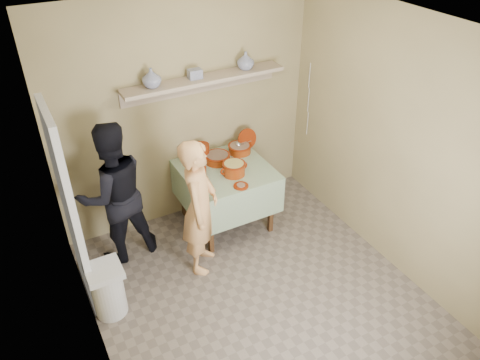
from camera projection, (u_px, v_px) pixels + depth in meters
ground at (263, 302)px, 4.59m from camera, size 3.50×3.50×0.00m
tile_panel at (70, 212)px, 4.16m from camera, size 0.06×0.70×2.00m
plate_stack_a at (190, 156)px, 5.26m from camera, size 0.14×0.14×0.19m
plate_stack_b at (202, 152)px, 5.31m from camera, size 0.17×0.17×0.20m
bowl_stack at (199, 174)px, 4.98m from camera, size 0.15×0.15×0.15m
empty_bowl at (198, 170)px, 5.14m from camera, size 0.18×0.18×0.05m
propped_lid at (247, 139)px, 5.53m from camera, size 0.25×0.10×0.24m
vase_right at (246, 61)px, 5.05m from camera, size 0.23×0.23×0.19m
vase_left at (151, 78)px, 4.63m from camera, size 0.27×0.27×0.20m
ceramic_box at (195, 74)px, 4.85m from camera, size 0.14×0.11×0.10m
person_cook at (200, 207)px, 4.63m from camera, size 0.60×0.65×1.49m
person_helper at (114, 194)px, 4.76m from camera, size 0.82×0.67×1.58m
room_shell at (268, 162)px, 3.70m from camera, size 3.04×3.54×2.62m
serving_table at (226, 177)px, 5.27m from camera, size 0.97×0.97×0.76m
cazuela_meat_a at (217, 158)px, 5.29m from camera, size 0.30×0.30×0.10m
cazuela_meat_b at (240, 148)px, 5.47m from camera, size 0.28×0.28×0.10m
ladle at (239, 145)px, 5.44m from camera, size 0.08×0.26×0.19m
cazuela_rice at (234, 168)px, 5.06m from camera, size 0.33×0.25×0.14m
front_plate at (241, 186)px, 4.91m from camera, size 0.16×0.16×0.03m
wall_shelf at (204, 81)px, 4.95m from camera, size 1.80×0.25×0.21m
trash_bin at (108, 290)px, 4.34m from camera, size 0.32×0.32×0.56m
electrical_cord at (308, 100)px, 5.56m from camera, size 0.01×0.05×0.90m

